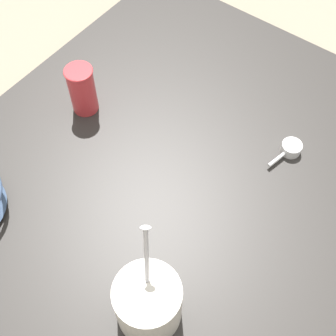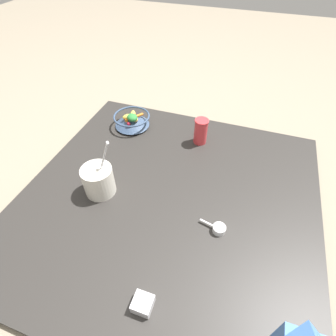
# 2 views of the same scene
# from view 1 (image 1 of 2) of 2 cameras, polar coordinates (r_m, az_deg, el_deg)

# --- Properties ---
(ground_plane) EXTENTS (6.00, 6.00, 0.00)m
(ground_plane) POSITION_cam_1_polar(r_m,az_deg,el_deg) (1.07, 4.34, -4.37)
(ground_plane) COLOR gray
(countertop) EXTENTS (1.17, 1.17, 0.03)m
(countertop) POSITION_cam_1_polar(r_m,az_deg,el_deg) (1.05, 4.39, -3.98)
(countertop) COLOR #2D2B28
(countertop) RESTS_ON ground_plane
(yogurt_tub) EXTENTS (0.12, 0.12, 0.25)m
(yogurt_tub) POSITION_cam_1_polar(r_m,az_deg,el_deg) (0.87, -2.45, -15.98)
(yogurt_tub) COLOR silver
(yogurt_tub) RESTS_ON countertop
(drinking_cup) EXTENTS (0.07, 0.07, 0.13)m
(drinking_cup) POSITION_cam_1_polar(r_m,az_deg,el_deg) (1.15, -10.43, 9.47)
(drinking_cup) COLOR #DB383D
(drinking_cup) RESTS_ON countertop
(measuring_scoop) EXTENTS (0.05, 0.10, 0.03)m
(measuring_scoop) POSITION_cam_1_polar(r_m,az_deg,el_deg) (1.13, 14.70, 2.30)
(measuring_scoop) COLOR white
(measuring_scoop) RESTS_ON countertop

